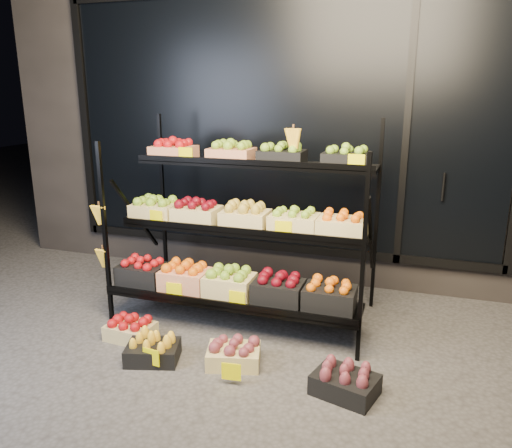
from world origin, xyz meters
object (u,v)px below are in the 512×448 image
(display_rack, at_px, (240,228))
(floor_crate_midleft, at_px, (153,349))
(floor_crate_left, at_px, (130,328))
(floor_crate_midright, at_px, (234,353))

(display_rack, relative_size, floor_crate_midleft, 5.13)
(floor_crate_left, height_order, floor_crate_midright, floor_crate_midright)
(display_rack, distance_m, floor_crate_midright, 1.05)
(floor_crate_left, relative_size, floor_crate_midleft, 0.87)
(display_rack, height_order, floor_crate_midleft, display_rack)
(floor_crate_midright, bearing_deg, floor_crate_midleft, 178.31)
(display_rack, bearing_deg, floor_crate_left, -136.30)
(display_rack, height_order, floor_crate_left, display_rack)
(floor_crate_midleft, bearing_deg, floor_crate_left, 128.44)
(floor_crate_midleft, xyz_separation_m, floor_crate_midright, (0.57, 0.13, 0.00))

